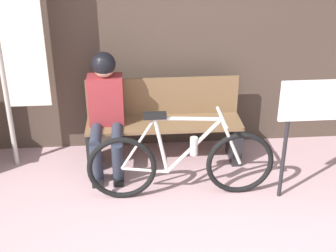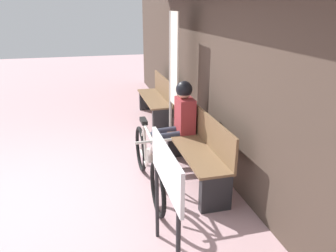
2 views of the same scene
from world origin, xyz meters
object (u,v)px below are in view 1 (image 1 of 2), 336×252
banner_pole (15,45)px  signboard (331,110)px  person_seated (106,105)px  park_bench_near (164,125)px  bicycle (182,163)px

banner_pole → signboard: banner_pole is taller
person_seated → signboard: person_seated is taller
park_bench_near → bicycle: size_ratio=0.92×
bicycle → banner_pole: size_ratio=0.81×
person_seated → bicycle: bearing=-40.2°
bicycle → person_seated: bearing=139.8°
bicycle → banner_pole: (-1.48, 0.71, 0.92)m
bicycle → signboard: signboard is taller
park_bench_near → signboard: 1.64m
park_bench_near → banner_pole: bearing=178.9°
park_bench_near → bicycle: bearing=-81.0°
bicycle → banner_pole: 1.88m
park_bench_near → person_seated: person_seated is taller
person_seated → signboard: bearing=-18.8°
banner_pole → signboard: bearing=-16.2°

